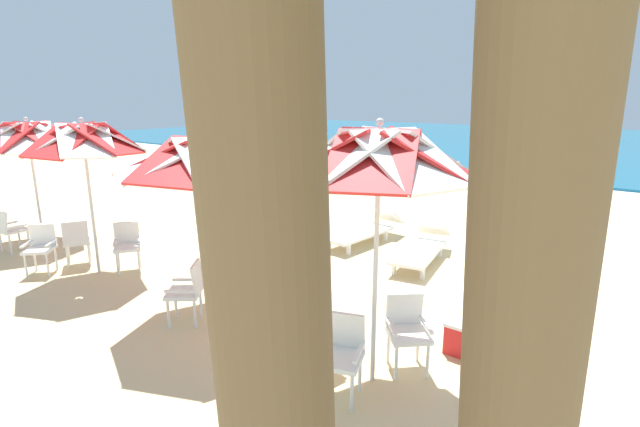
{
  "coord_description": "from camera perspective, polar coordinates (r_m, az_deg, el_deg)",
  "views": [
    {
      "loc": [
        2.38,
        -7.16,
        3.0
      ],
      "look_at": [
        -2.59,
        -0.74,
        1.0
      ],
      "focal_mm": 26.16,
      "sensor_mm": 36.0,
      "label": 1
    }
  ],
  "objects": [
    {
      "name": "cooler_box",
      "position": [
        6.05,
        17.61,
        -14.44
      ],
      "size": [
        0.5,
        0.34,
        0.4
      ],
      "color": "red",
      "rests_on": "ground"
    },
    {
      "name": "plastic_chair_2",
      "position": [
        5.35,
        -1.06,
        -14.06
      ],
      "size": [
        0.53,
        0.55,
        0.87
      ],
      "color": "white",
      "rests_on": "ground"
    },
    {
      "name": "sun_lounger_0",
      "position": [
        8.61,
        25.77,
        -6.0
      ],
      "size": [
        0.79,
        2.19,
        0.62
      ],
      "color": "white",
      "rests_on": "ground"
    },
    {
      "name": "beach_umbrella_2",
      "position": [
        8.73,
        -26.95,
        7.95
      ],
      "size": [
        2.0,
        2.0,
        2.71
      ],
      "color": "silver",
      "rests_on": "ground"
    },
    {
      "name": "plastic_chair_7",
      "position": [
        9.0,
        -22.51,
        -3.4
      ],
      "size": [
        0.62,
        0.61,
        0.87
      ],
      "color": "white",
      "rests_on": "ground"
    },
    {
      "name": "beach_ball",
      "position": [
        9.75,
        28.04,
        -4.68
      ],
      "size": [
        0.35,
        0.35,
        0.35
      ],
      "primitive_type": "sphere",
      "color": "blue",
      "rests_on": "ground"
    },
    {
      "name": "plastic_chair_1",
      "position": [
        5.5,
        10.58,
        -13.51
      ],
      "size": [
        0.63,
        0.63,
        0.87
      ],
      "color": "white",
      "rests_on": "ground"
    },
    {
      "name": "sun_lounger_1",
      "position": [
        8.99,
        12.33,
        -4.09
      ],
      "size": [
        1.01,
        2.22,
        0.62
      ],
      "color": "white",
      "rests_on": "ground"
    },
    {
      "name": "plastic_chair_6",
      "position": [
        9.62,
        -27.61,
        -2.86
      ],
      "size": [
        0.61,
        0.6,
        0.87
      ],
      "color": "white",
      "rests_on": "ground"
    },
    {
      "name": "beachgoer_seated",
      "position": [
        17.02,
        16.55,
        4.11
      ],
      "size": [
        0.3,
        0.93,
        0.92
      ],
      "color": "yellow",
      "rests_on": "ground"
    },
    {
      "name": "plastic_chair_9",
      "position": [
        11.15,
        -33.77,
        -1.52
      ],
      "size": [
        0.49,
        0.52,
        0.87
      ],
      "color": "white",
      "rests_on": "ground"
    },
    {
      "name": "sun_lounger_2",
      "position": [
        9.99,
        5.46,
        -2.02
      ],
      "size": [
        0.8,
        2.19,
        0.62
      ],
      "color": "white",
      "rests_on": "ground"
    },
    {
      "name": "beach_umbrella_1",
      "position": [
        6.46,
        -13.5,
        6.79
      ],
      "size": [
        2.54,
        2.54,
        2.6
      ],
      "color": "silver",
      "rests_on": "ground"
    },
    {
      "name": "plastic_chair_8",
      "position": [
        9.56,
        -31.0,
        -3.37
      ],
      "size": [
        0.63,
        0.63,
        0.87
      ],
      "color": "white",
      "rests_on": "ground"
    },
    {
      "name": "palm_tree_0",
      "position": [
        1.15,
        26.15,
        -7.03
      ],
      "size": [
        2.71,
        2.46,
        4.07
      ],
      "color": "brown",
      "rests_on": "ground"
    },
    {
      "name": "plastic_chair_5",
      "position": [
        7.59,
        -9.78,
        -5.64
      ],
      "size": [
        0.63,
        0.63,
        0.87
      ],
      "color": "white",
      "rests_on": "ground"
    },
    {
      "name": "ground_plane",
      "position": [
        8.12,
        18.13,
        -8.56
      ],
      "size": [
        80.0,
        80.0,
        0.0
      ],
      "primitive_type": "plane",
      "color": "#D3B784"
    },
    {
      "name": "palm_tree_1",
      "position": [
        1.12,
        -7.54,
        15.87
      ],
      "size": [
        3.33,
        3.04,
        4.81
      ],
      "color": "brown",
      "rests_on": "ground"
    },
    {
      "name": "beach_umbrella_0",
      "position": [
        4.6,
        7.22,
        6.83
      ],
      "size": [
        1.99,
        1.99,
        2.83
      ],
      "color": "silver",
      "rests_on": "ground"
    },
    {
      "name": "plastic_chair_3",
      "position": [
        7.18,
        -5.14,
        -6.63
      ],
      "size": [
        0.46,
        0.49,
        0.87
      ],
      "color": "white",
      "rests_on": "ground"
    },
    {
      "name": "beach_umbrella_3",
      "position": [
        11.53,
        -32.11,
        7.95
      ],
      "size": [
        2.27,
        2.27,
        2.64
      ],
      "color": "silver",
      "rests_on": "ground"
    },
    {
      "name": "surf_foam",
      "position": [
        18.35,
        29.76,
        2.6
      ],
      "size": [
        80.0,
        0.7,
        0.01
      ],
      "primitive_type": "cube",
      "color": "white",
      "rests_on": "ground"
    },
    {
      "name": "sea",
      "position": [
        36.44,
        34.13,
        6.84
      ],
      "size": [
        80.0,
        36.0,
        0.1
      ],
      "primitive_type": "cube",
      "color": "#19607F",
      "rests_on": "ground"
    },
    {
      "name": "plastic_chair_4",
      "position": [
        6.64,
        -15.77,
        -8.87
      ],
      "size": [
        0.63,
        0.63,
        0.87
      ],
      "color": "white",
      "rests_on": "ground"
    },
    {
      "name": "plastic_chair_0",
      "position": [
        4.97,
        2.63,
        -16.41
      ],
      "size": [
        0.56,
        0.59,
        0.87
      ],
      "color": "white",
      "rests_on": "ground"
    }
  ]
}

